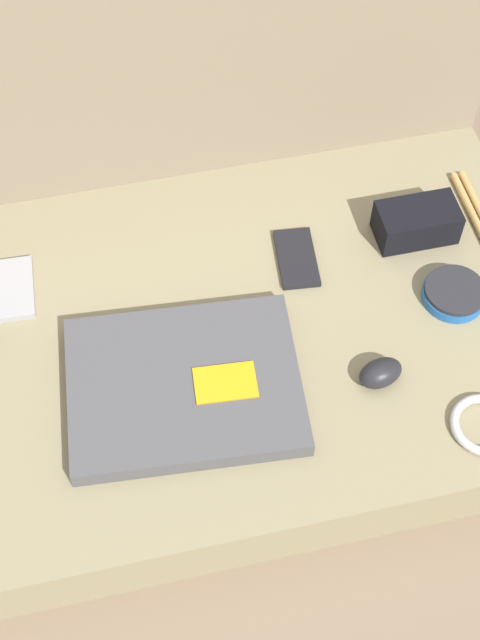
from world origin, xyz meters
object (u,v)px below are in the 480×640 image
Objects in this scene: phone_black at (297,258)px; camera_pouch at (417,222)px; phone_silver at (11,289)px; laptop at (184,386)px; computer_mouse at (380,373)px; speaker_puck at (454,293)px.

camera_pouch is at bearing 8.41° from phone_black.
phone_black is 0.21m from camera_pouch.
camera_pouch reaches higher than phone_black.
phone_silver is 0.98× the size of phone_black.
phone_black is (0.46, -0.04, -0.00)m from phone_silver.
phone_silver is at bearing 139.36° from laptop.
phone_black is (-0.06, 0.24, -0.01)m from computer_mouse.
computer_mouse reaches higher than laptop.
laptop is 2.73× the size of camera_pouch.
camera_pouch is at bearing 0.21° from phone_silver.
laptop is 2.95× the size of phone_black.
speaker_puck is 0.76× the size of camera_pouch.
phone_silver is at bearing -179.11° from phone_black.
camera_pouch reaches higher than laptop.
speaker_puck is 0.26m from phone_black.
computer_mouse is 0.64× the size of phone_silver.
laptop is at bearing -132.53° from phone_black.
camera_pouch is (0.14, 0.25, 0.01)m from computer_mouse.
camera_pouch reaches higher than computer_mouse.
phone_silver is (-0.68, 0.16, -0.01)m from speaker_puck.
speaker_puck is at bearing 23.01° from computer_mouse.
phone_silver is (-0.52, 0.28, -0.01)m from computer_mouse.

